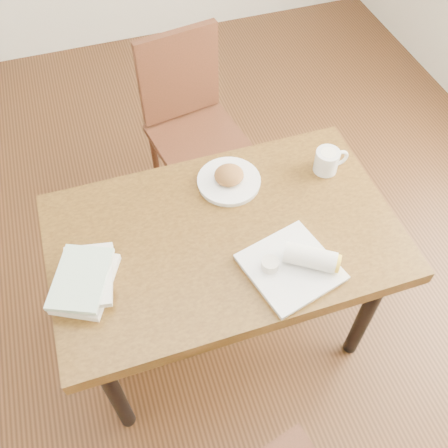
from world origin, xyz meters
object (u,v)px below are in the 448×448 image
object	(u,v)px
table	(224,246)
chair_far	(191,118)
coffee_mug	(328,160)
plate_burrito	(297,264)
plate_scone	(229,179)
book_stack	(85,280)

from	to	relation	value
table	chair_far	bearing A→B (deg)	82.76
table	coffee_mug	world-z (taller)	coffee_mug
plate_burrito	plate_scone	bearing A→B (deg)	101.89
plate_burrito	book_stack	size ratio (longest dim) A/B	1.15
plate_scone	book_stack	xyz separation A→B (m)	(-0.59, -0.28, 0.01)
table	plate_burrito	distance (m)	0.31
chair_far	plate_scone	bearing A→B (deg)	-91.53
coffee_mug	plate_scone	bearing A→B (deg)	172.74
plate_scone	coffee_mug	xyz separation A→B (m)	(0.38, -0.05, 0.03)
chair_far	book_stack	bearing A→B (deg)	-123.48
chair_far	coffee_mug	distance (m)	0.81
chair_far	coffee_mug	world-z (taller)	chair_far
table	coffee_mug	size ratio (longest dim) A/B	8.92
chair_far	book_stack	distance (m)	1.12
coffee_mug	book_stack	bearing A→B (deg)	-166.76
table	book_stack	distance (m)	0.51
plate_scone	book_stack	size ratio (longest dim) A/B	0.83
book_stack	plate_burrito	bearing A→B (deg)	-13.18
table	plate_scone	distance (m)	0.26
plate_scone	coffee_mug	world-z (taller)	coffee_mug
table	chair_far	size ratio (longest dim) A/B	1.29
table	chair_far	xyz separation A→B (m)	(0.11, 0.85, -0.12)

